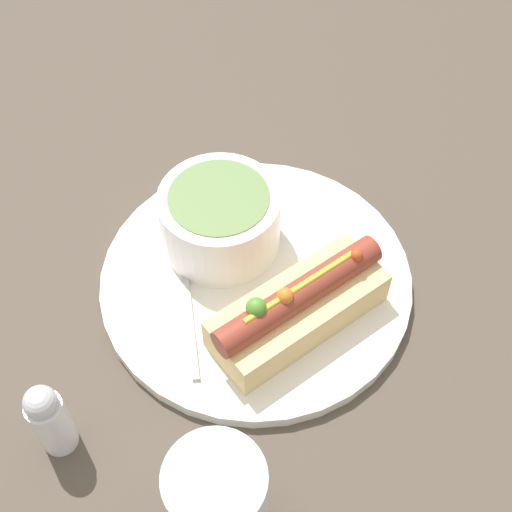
{
  "coord_description": "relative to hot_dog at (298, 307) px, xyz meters",
  "views": [
    {
      "loc": [
        -0.13,
        -0.33,
        0.51
      ],
      "look_at": [
        0.0,
        0.0,
        0.04
      ],
      "focal_mm": 50.0,
      "sensor_mm": 36.0,
      "label": 1
    }
  ],
  "objects": [
    {
      "name": "salt_shaker",
      "position": [
        -0.2,
        -0.02,
        0.0
      ],
      "size": [
        0.03,
        0.03,
        0.08
      ],
      "color": "silver",
      "rests_on": "ground_plane"
    },
    {
      "name": "ground_plane",
      "position": [
        -0.01,
        0.06,
        -0.03
      ],
      "size": [
        4.0,
        4.0,
        0.0
      ],
      "primitive_type": "plane",
      "color": "#4C4238"
    },
    {
      "name": "drinking_glass",
      "position": [
        -0.11,
        -0.12,
        0.01
      ],
      "size": [
        0.07,
        0.07,
        0.09
      ],
      "color": "silver",
      "rests_on": "ground_plane"
    },
    {
      "name": "dinner_plate",
      "position": [
        -0.01,
        0.06,
        -0.03
      ],
      "size": [
        0.27,
        0.27,
        0.01
      ],
      "color": "white",
      "rests_on": "ground_plane"
    },
    {
      "name": "hot_dog",
      "position": [
        0.0,
        0.0,
        0.0
      ],
      "size": [
        0.16,
        0.09,
        0.06
      ],
      "rotation": [
        0.0,
        0.0,
        0.26
      ],
      "color": "#E5C17F",
      "rests_on": "dinner_plate"
    },
    {
      "name": "soup_bowl",
      "position": [
        -0.03,
        0.1,
        0.01
      ],
      "size": [
        0.1,
        0.1,
        0.06
      ],
      "color": "white",
      "rests_on": "dinner_plate"
    },
    {
      "name": "spoon",
      "position": [
        -0.06,
        0.1,
        -0.02
      ],
      "size": [
        0.05,
        0.17,
        0.01
      ],
      "rotation": [
        0.0,
        0.0,
        1.34
      ],
      "color": "#B7B7BC",
      "rests_on": "dinner_plate"
    }
  ]
}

